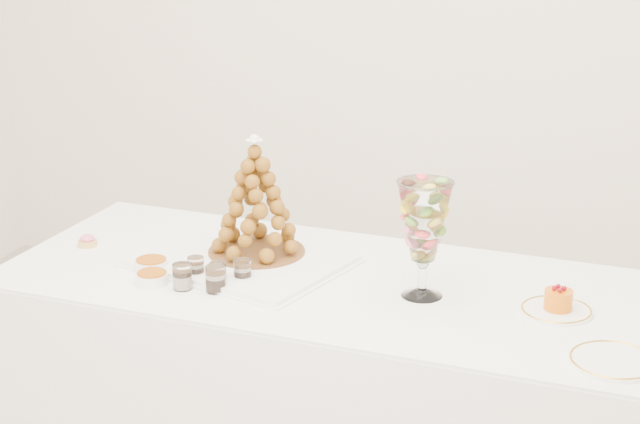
% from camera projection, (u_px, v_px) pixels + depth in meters
% --- Properties ---
extents(buffet_table, '(2.08, 0.91, 0.78)m').
position_uv_depth(buffet_table, '(347.00, 402.00, 3.20)').
color(buffet_table, white).
rests_on(buffet_table, ground).
extents(lace_tray, '(0.67, 0.57, 0.02)m').
position_uv_depth(lace_tray, '(241.00, 261.00, 3.21)').
color(lace_tray, white).
rests_on(lace_tray, buffet_table).
extents(macaron_vase, '(0.15, 0.15, 0.33)m').
position_uv_depth(macaron_vase, '(424.00, 222.00, 2.91)').
color(macaron_vase, white).
rests_on(macaron_vase, buffet_table).
extents(cake_plate, '(0.19, 0.19, 0.01)m').
position_uv_depth(cake_plate, '(556.00, 311.00, 2.87)').
color(cake_plate, white).
rests_on(cake_plate, buffet_table).
extents(spare_plate, '(0.22, 0.22, 0.01)m').
position_uv_depth(spare_plate, '(614.00, 361.00, 2.58)').
color(spare_plate, white).
rests_on(spare_plate, buffet_table).
extents(pink_tart, '(0.06, 0.06, 0.04)m').
position_uv_depth(pink_tart, '(87.00, 241.00, 3.35)').
color(pink_tart, tan).
rests_on(pink_tart, buffet_table).
extents(verrine_a, '(0.06, 0.06, 0.06)m').
position_uv_depth(verrine_a, '(196.00, 268.00, 3.09)').
color(verrine_a, white).
rests_on(verrine_a, buffet_table).
extents(verrine_b, '(0.06, 0.06, 0.07)m').
position_uv_depth(verrine_b, '(218.00, 274.00, 3.05)').
color(verrine_b, white).
rests_on(verrine_b, buffet_table).
extents(verrine_c, '(0.06, 0.06, 0.07)m').
position_uv_depth(verrine_c, '(242.00, 271.00, 3.06)').
color(verrine_c, white).
rests_on(verrine_c, buffet_table).
extents(verrine_d, '(0.07, 0.07, 0.07)m').
position_uv_depth(verrine_d, '(182.00, 276.00, 3.01)').
color(verrine_d, white).
rests_on(verrine_d, buffet_table).
extents(verrine_e, '(0.06, 0.06, 0.08)m').
position_uv_depth(verrine_e, '(216.00, 279.00, 2.99)').
color(verrine_e, white).
rests_on(verrine_e, buffet_table).
extents(ramekin_back, '(0.10, 0.10, 0.03)m').
position_uv_depth(ramekin_back, '(151.00, 265.00, 3.16)').
color(ramekin_back, white).
rests_on(ramekin_back, buffet_table).
extents(ramekin_front, '(0.10, 0.10, 0.03)m').
position_uv_depth(ramekin_front, '(152.00, 278.00, 3.06)').
color(ramekin_front, white).
rests_on(ramekin_front, buffet_table).
extents(croquembouche, '(0.31, 0.31, 0.37)m').
position_uv_depth(croquembouche, '(256.00, 196.00, 3.19)').
color(croquembouche, brown).
rests_on(croquembouche, lace_tray).
extents(mousse_cake, '(0.08, 0.08, 0.07)m').
position_uv_depth(mousse_cake, '(558.00, 299.00, 2.86)').
color(mousse_cake, orange).
rests_on(mousse_cake, cake_plate).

